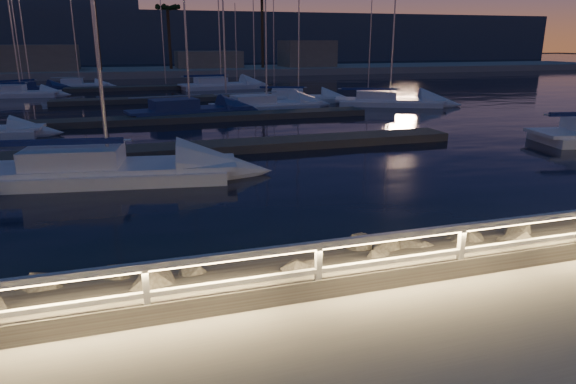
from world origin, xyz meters
name	(u,v)px	position (x,y,z in m)	size (l,w,h in m)	color
ground	(414,281)	(0.00, 0.00, 0.00)	(400.00, 400.00, 0.00)	gray
harbor_water	(196,116)	(0.00, 31.22, -0.97)	(400.00, 440.00, 0.60)	black
guard_rail	(414,244)	(-0.07, 0.00, 0.77)	(44.11, 0.12, 1.06)	silver
riprap	(518,242)	(3.77, 1.48, -0.21)	(38.22, 2.20, 1.20)	#6B665C
floating_docks	(194,106)	(0.00, 32.50, -0.40)	(22.00, 36.00, 0.40)	#5A514A
far_shore	(156,69)	(-0.12, 74.05, 0.29)	(160.00, 14.00, 5.20)	gray
palm_center	(168,10)	(2.00, 73.00, 8.78)	(3.00, 3.00, 9.70)	#4A3522
distant_hills	(46,39)	(-22.13, 133.69, 4.74)	(230.00, 37.50, 18.00)	#374455
sailboat_c	(102,168)	(-6.11, 12.04, -0.13)	(9.71, 4.22, 15.96)	white
sailboat_f	(187,110)	(-1.08, 27.94, -0.13)	(8.76, 4.08, 14.42)	navy
sailboat_g	(296,97)	(9.04, 34.51, -0.20)	(7.66, 4.30, 12.55)	white
sailboat_h	(264,104)	(5.02, 30.22, -0.18)	(8.75, 3.52, 14.40)	white
sailboat_i	(19,93)	(-14.40, 45.78, -0.18)	(6.90, 2.78, 11.51)	white
sailboat_k	(219,85)	(4.85, 48.50, -0.14)	(9.30, 3.77, 15.35)	white
sailboat_l	(387,100)	(15.16, 29.62, -0.17)	(8.89, 5.78, 14.69)	white
sailboat_m	(78,85)	(-9.85, 54.11, -0.20)	(6.16, 2.19, 10.37)	white
sailboat_n	(29,88)	(-14.36, 51.12, -0.20)	(6.83, 4.47, 11.40)	navy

